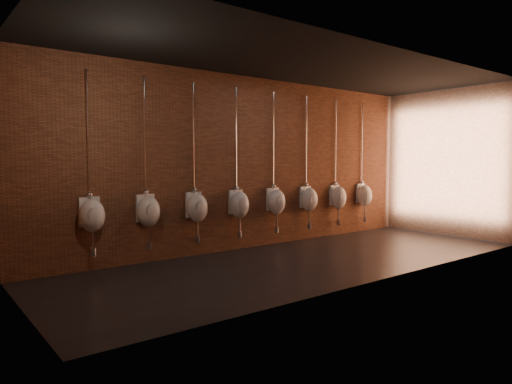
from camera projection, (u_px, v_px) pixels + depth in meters
ground at (307, 260)px, 7.52m from camera, size 8.50×8.50×0.00m
room_shell at (308, 138)px, 7.38m from camera, size 8.54×3.04×3.22m
urinal_0 at (92, 214)px, 6.67m from camera, size 0.41×0.36×2.72m
urinal_1 at (148, 210)px, 7.21m from camera, size 0.41×0.36×2.72m
urinal_2 at (197, 207)px, 7.75m from camera, size 0.41×0.36×2.72m
urinal_3 at (239, 204)px, 8.30m from camera, size 0.41×0.36×2.72m
urinal_4 at (276, 201)px, 8.84m from camera, size 0.41×0.36×2.72m
urinal_5 at (309, 199)px, 9.38m from camera, size 0.41×0.36×2.72m
urinal_6 at (338, 197)px, 9.93m from camera, size 0.41×0.36×2.72m
urinal_7 at (364, 195)px, 10.47m from camera, size 0.41×0.36×2.72m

